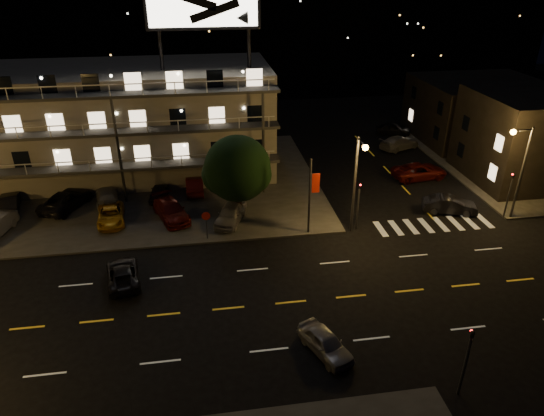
{
  "coord_description": "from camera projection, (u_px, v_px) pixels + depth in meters",
  "views": [
    {
      "loc": [
        -2.95,
        -24.33,
        19.57
      ],
      "look_at": [
        2.01,
        8.0,
        2.73
      ],
      "focal_mm": 32.0,
      "sensor_mm": 36.0,
      "label": 1
    }
  ],
  "objects": [
    {
      "name": "banner_north",
      "position": [
        311.0,
        195.0,
        37.24
      ],
      "size": [
        0.83,
        0.16,
        6.4
      ],
      "color": "#2D2D30",
      "rests_on": "ground"
    },
    {
      "name": "road_car_east",
      "position": [
        325.0,
        343.0,
        26.82
      ],
      "size": [
        2.88,
        4.12,
        1.3
      ],
      "primitive_type": "imported",
      "rotation": [
        0.0,
        0.0,
        0.39
      ],
      "color": "gray",
      "rests_on": "ground"
    },
    {
      "name": "hill_backdrop",
      "position": [
        175.0,
        10.0,
        85.1
      ],
      "size": [
        120.0,
        25.0,
        24.0
      ],
      "color": "black",
      "rests_on": "ground"
    },
    {
      "name": "lot_car_4",
      "position": [
        231.0,
        213.0,
        39.89
      ],
      "size": [
        3.35,
        4.85,
        1.53
      ],
      "primitive_type": "imported",
      "rotation": [
        0.0,
        0.0,
        -0.38
      ],
      "color": "gray",
      "rests_on": "curb_nw"
    },
    {
      "name": "stop_sign",
      "position": [
        206.0,
        221.0,
        37.08
      ],
      "size": [
        0.91,
        0.11,
        2.61
      ],
      "color": "#2D2D30",
      "rests_on": "ground"
    },
    {
      "name": "curb_nw",
      "position": [
        88.0,
        188.0,
        46.39
      ],
      "size": [
        44.0,
        24.0,
        0.15
      ],
      "primitive_type": "cube",
      "color": "#31312F",
      "rests_on": "ground"
    },
    {
      "name": "ground",
      "position": [
        260.0,
        305.0,
        30.74
      ],
      "size": [
        140.0,
        140.0,
        0.0
      ],
      "primitive_type": "plane",
      "color": "black",
      "rests_on": "ground"
    },
    {
      "name": "signal_sw",
      "position": [
        467.0,
        356.0,
        23.31
      ],
      "size": [
        0.2,
        0.27,
        4.6
      ],
      "color": "#2D2D30",
      "rests_on": "ground"
    },
    {
      "name": "lot_car_3",
      "position": [
        171.0,
        210.0,
        40.47
      ],
      "size": [
        3.68,
        5.51,
        1.48
      ],
      "primitive_type": "imported",
      "rotation": [
        0.0,
        0.0,
        0.35
      ],
      "color": "#56100C",
      "rests_on": "curb_nw"
    },
    {
      "name": "streetlight_ne",
      "position": [
        520.0,
        164.0,
        38.75
      ],
      "size": [
        1.92,
        0.44,
        8.0
      ],
      "color": "#2D2D30",
      "rests_on": "ground"
    },
    {
      "name": "curb_ne",
      "position": [
        511.0,
        162.0,
        52.33
      ],
      "size": [
        16.0,
        24.0,
        0.15
      ],
      "primitive_type": "cube",
      "color": "#31312F",
      "rests_on": "ground"
    },
    {
      "name": "lot_car_9",
      "position": [
        194.0,
        185.0,
        45.07
      ],
      "size": [
        1.66,
        4.47,
        1.46
      ],
      "primitive_type": "imported",
      "rotation": [
        0.0,
        0.0,
        3.17
      ],
      "color": "#56100C",
      "rests_on": "curb_nw"
    },
    {
      "name": "lot_car_8",
      "position": [
        159.0,
        192.0,
        43.81
      ],
      "size": [
        1.83,
        3.87,
        1.28
      ],
      "primitive_type": "imported",
      "rotation": [
        0.0,
        0.0,
        3.05
      ],
      "color": "black",
      "rests_on": "curb_nw"
    },
    {
      "name": "signal_ne",
      "position": [
        510.0,
        190.0,
        40.0
      ],
      "size": [
        0.27,
        0.2,
        4.6
      ],
      "color": "#2D2D30",
      "rests_on": "ground"
    },
    {
      "name": "lot_car_2",
      "position": [
        111.0,
        215.0,
        39.89
      ],
      "size": [
        2.6,
        4.73,
        1.26
      ],
      "primitive_type": "imported",
      "rotation": [
        0.0,
        0.0,
        0.12
      ],
      "color": "#BF8312",
      "rests_on": "curb_nw"
    },
    {
      "name": "motel",
      "position": [
        129.0,
        120.0,
        47.94
      ],
      "size": [
        28.0,
        13.8,
        18.1
      ],
      "color": "gray",
      "rests_on": "ground"
    },
    {
      "name": "side_car_1",
      "position": [
        419.0,
        171.0,
        48.22
      ],
      "size": [
        5.79,
        3.22,
        1.53
      ],
      "primitive_type": "imported",
      "rotation": [
        0.0,
        0.0,
        1.7
      ],
      "color": "#56100C",
      "rests_on": "ground"
    },
    {
      "name": "side_bldg_back",
      "position": [
        478.0,
        110.0,
        57.79
      ],
      "size": [
        14.06,
        12.0,
        7.0
      ],
      "color": "black",
      "rests_on": "ground"
    },
    {
      "name": "streetlight_nc",
      "position": [
        357.0,
        176.0,
        36.59
      ],
      "size": [
        0.44,
        1.92,
        8.0
      ],
      "color": "#2D2D30",
      "rests_on": "ground"
    },
    {
      "name": "side_car_2",
      "position": [
        400.0,
        143.0,
        55.79
      ],
      "size": [
        5.53,
        3.98,
        1.49
      ],
      "primitive_type": "imported",
      "rotation": [
        0.0,
        0.0,
        1.99
      ],
      "color": "gray",
      "rests_on": "ground"
    },
    {
      "name": "tree",
      "position": [
        237.0,
        170.0,
        39.12
      ],
      "size": [
        5.64,
        5.43,
        7.1
      ],
      "color": "black",
      "rests_on": "curb_nw"
    },
    {
      "name": "lot_car_7",
      "position": [
        107.0,
        196.0,
        42.96
      ],
      "size": [
        2.76,
        4.99,
        1.37
      ],
      "primitive_type": "imported",
      "rotation": [
        0.0,
        0.0,
        3.33
      ],
      "color": "gray",
      "rests_on": "curb_nw"
    },
    {
      "name": "lot_car_6",
      "position": [
        66.0,
        200.0,
        42.15
      ],
      "size": [
        4.52,
        5.94,
        1.5
      ],
      "primitive_type": "imported",
      "rotation": [
        0.0,
        0.0,
        2.71
      ],
      "color": "black",
      "rests_on": "curb_nw"
    },
    {
      "name": "side_car_0",
      "position": [
        450.0,
        205.0,
        41.64
      ],
      "size": [
        4.78,
        2.85,
        1.49
      ],
      "primitive_type": "imported",
      "rotation": [
        0.0,
        0.0,
        1.27
      ],
      "color": "black",
      "rests_on": "ground"
    },
    {
      "name": "signal_nw",
      "position": [
        358.0,
        201.0,
        38.25
      ],
      "size": [
        0.2,
        0.27,
        4.6
      ],
      "color": "#2D2D30",
      "rests_on": "ground"
    },
    {
      "name": "side_car_3",
      "position": [
        394.0,
        129.0,
        60.36
      ],
      "size": [
        4.53,
        3.05,
        1.43
      ],
      "primitive_type": "imported",
      "rotation": [
        0.0,
        0.0,
        1.21
      ],
      "color": "black",
      "rests_on": "ground"
    },
    {
      "name": "lot_car_5",
      "position": [
        10.0,
        202.0,
        41.86
      ],
      "size": [
        2.44,
        4.47,
        1.4
      ],
      "primitive_type": "imported",
      "rotation": [
        0.0,
        0.0,
        3.38
      ],
      "color": "black",
      "rests_on": "curb_nw"
    },
    {
      "name": "road_car_west",
      "position": [
        123.0,
        274.0,
        32.73
      ],
      "size": [
        2.83,
        4.81,
        1.26
      ],
      "primitive_type": "imported",
      "rotation": [
        0.0,
        0.0,
        3.31
      ],
      "color": "black",
      "rests_on": "ground"
    }
  ]
}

